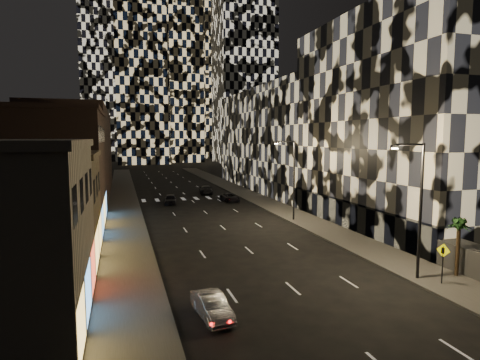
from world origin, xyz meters
TOP-DOWN VIEW (x-y plane):
  - sidewalk_left at (-10.00, 50.00)m, footprint 4.00×120.00m
  - sidewalk_right at (10.00, 50.00)m, footprint 4.00×120.00m
  - curb_left at (-7.90, 50.00)m, footprint 0.20×120.00m
  - curb_right at (7.90, 50.00)m, footprint 0.20×120.00m
  - retail_tan at (-17.00, 21.00)m, footprint 10.00×10.00m
  - retail_brown at (-17.00, 33.50)m, footprint 10.00×15.00m
  - retail_filler_left at (-17.00, 60.00)m, footprint 10.00×40.00m
  - midrise_right at (20.00, 24.50)m, footprint 16.00×25.00m
  - midrise_base at (12.30, 24.50)m, footprint 0.60×25.00m
  - midrise_filler_right at (20.00, 57.00)m, footprint 16.00×40.00m
  - tower_right_mid at (35.00, 135.00)m, footprint 20.00×20.00m
  - tower_left_back at (-12.00, 165.00)m, footprint 24.00×24.00m
  - tower_center_low at (-2.00, 140.00)m, footprint 18.00×18.00m
  - streetlight_near at (8.35, 10.00)m, footprint 2.55×0.25m
  - streetlight_far at (8.35, 30.00)m, footprint 2.55×0.25m
  - car_silver_parked at (-5.80, 8.44)m, footprint 1.76×3.91m
  - car_dark_midlane at (-3.50, 45.62)m, footprint 2.17×4.26m
  - car_dark_oncoming at (3.50, 54.39)m, footprint 2.68×5.19m
  - car_dark_rightlane at (5.22, 45.35)m, footprint 2.28×4.58m
  - ped_sign at (9.39, 8.72)m, footprint 0.31×0.84m
  - palm_tree at (11.50, 9.65)m, footprint 2.02×1.98m

SIDE VIEW (x-z plane):
  - sidewalk_left at x=-10.00m, z-range 0.00..0.15m
  - sidewalk_right at x=10.00m, z-range 0.00..0.15m
  - curb_left at x=-7.90m, z-range 0.00..0.15m
  - curb_right at x=7.90m, z-range 0.00..0.15m
  - car_dark_rightlane at x=5.22m, z-range 0.00..1.25m
  - car_silver_parked at x=-5.80m, z-range 0.00..1.25m
  - car_dark_midlane at x=-3.50m, z-range 0.00..1.39m
  - car_dark_oncoming at x=3.50m, z-range 0.00..1.44m
  - midrise_base at x=12.30m, z-range 0.00..3.00m
  - ped_sign at x=9.39m, z-range 0.61..3.20m
  - palm_tree at x=11.50m, z-range 1.44..5.40m
  - retail_tan at x=-17.00m, z-range 0.00..8.00m
  - streetlight_near at x=8.35m, z-range 0.85..9.85m
  - streetlight_far at x=8.35m, z-range 0.85..9.85m
  - retail_brown at x=-17.00m, z-range 0.00..12.00m
  - retail_filler_left at x=-17.00m, z-range 0.00..14.00m
  - midrise_filler_right at x=20.00m, z-range 0.00..18.00m
  - midrise_right at x=20.00m, z-range 0.00..22.00m
  - tower_center_low at x=-2.00m, z-range 0.00..95.00m
  - tower_right_mid at x=35.00m, z-range 0.00..100.00m
  - tower_left_back at x=-12.00m, z-range 0.00..120.00m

